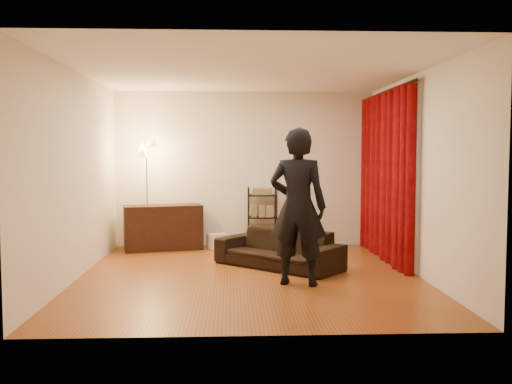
{
  "coord_description": "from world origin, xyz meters",
  "views": [
    {
      "loc": [
        -0.24,
        -7.51,
        1.65
      ],
      "look_at": [
        0.1,
        0.3,
        1.1
      ],
      "focal_mm": 40.0,
      "sensor_mm": 36.0,
      "label": 1
    }
  ],
  "objects_px": {
    "sofa": "(279,249)",
    "person": "(298,207)",
    "storage_boxes": "(218,241)",
    "floor_lamp": "(147,196)",
    "media_cabinet": "(163,227)",
    "wire_shelf": "(262,217)"
  },
  "relations": [
    {
      "from": "sofa",
      "to": "person",
      "type": "xyz_separation_m",
      "value": [
        0.15,
        -1.07,
        0.7
      ]
    },
    {
      "from": "media_cabinet",
      "to": "person",
      "type": "bearing_deg",
      "value": -66.24
    },
    {
      "from": "sofa",
      "to": "person",
      "type": "distance_m",
      "value": 1.29
    },
    {
      "from": "media_cabinet",
      "to": "wire_shelf",
      "type": "xyz_separation_m",
      "value": [
        1.69,
        0.16,
        0.15
      ]
    },
    {
      "from": "floor_lamp",
      "to": "media_cabinet",
      "type": "bearing_deg",
      "value": 21.52
    },
    {
      "from": "storage_boxes",
      "to": "wire_shelf",
      "type": "distance_m",
      "value": 0.87
    },
    {
      "from": "person",
      "to": "storage_boxes",
      "type": "bearing_deg",
      "value": -51.26
    },
    {
      "from": "sofa",
      "to": "wire_shelf",
      "type": "bearing_deg",
      "value": 136.03
    },
    {
      "from": "wire_shelf",
      "to": "media_cabinet",
      "type": "bearing_deg",
      "value": 171.79
    },
    {
      "from": "wire_shelf",
      "to": "floor_lamp",
      "type": "distance_m",
      "value": 1.99
    },
    {
      "from": "storage_boxes",
      "to": "wire_shelf",
      "type": "xyz_separation_m",
      "value": [
        0.76,
        0.14,
        0.39
      ]
    },
    {
      "from": "storage_boxes",
      "to": "wire_shelf",
      "type": "relative_size",
      "value": 0.3
    },
    {
      "from": "sofa",
      "to": "storage_boxes",
      "type": "xyz_separation_m",
      "value": [
        -0.9,
        1.6,
        -0.14
      ]
    },
    {
      "from": "person",
      "to": "storage_boxes",
      "type": "xyz_separation_m",
      "value": [
        -1.05,
        2.67,
        -0.84
      ]
    },
    {
      "from": "person",
      "to": "storage_boxes",
      "type": "height_order",
      "value": "person"
    },
    {
      "from": "sofa",
      "to": "storage_boxes",
      "type": "distance_m",
      "value": 1.84
    },
    {
      "from": "storage_boxes",
      "to": "floor_lamp",
      "type": "xyz_separation_m",
      "value": [
        -1.18,
        -0.12,
        0.78
      ]
    },
    {
      "from": "media_cabinet",
      "to": "floor_lamp",
      "type": "distance_m",
      "value": 0.6
    },
    {
      "from": "floor_lamp",
      "to": "storage_boxes",
      "type": "bearing_deg",
      "value": 5.75
    },
    {
      "from": "media_cabinet",
      "to": "storage_boxes",
      "type": "bearing_deg",
      "value": -11.75
    },
    {
      "from": "person",
      "to": "floor_lamp",
      "type": "height_order",
      "value": "person"
    },
    {
      "from": "sofa",
      "to": "wire_shelf",
      "type": "height_order",
      "value": "wire_shelf"
    }
  ]
}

